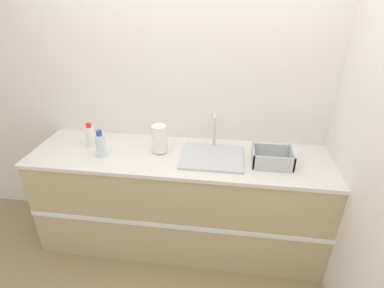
% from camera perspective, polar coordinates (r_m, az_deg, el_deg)
% --- Properties ---
extents(ground_plane, '(12.00, 12.00, 0.00)m').
position_cam_1_polar(ground_plane, '(2.72, -3.24, -22.15)').
color(ground_plane, '#937A56').
extents(wall_back, '(4.77, 0.06, 2.60)m').
position_cam_1_polar(wall_back, '(2.53, -1.20, 9.83)').
color(wall_back, silver).
rests_on(wall_back, ground_plane).
extents(wall_right, '(0.06, 2.63, 2.60)m').
position_cam_1_polar(wall_right, '(2.33, 28.44, 4.85)').
color(wall_right, silver).
rests_on(wall_right, ground_plane).
extents(counter_cabinet, '(2.40, 0.66, 0.90)m').
position_cam_1_polar(counter_cabinet, '(2.63, -2.20, -10.56)').
color(counter_cabinet, tan).
rests_on(counter_cabinet, ground_plane).
extents(sink, '(0.48, 0.41, 0.31)m').
position_cam_1_polar(sink, '(2.33, 3.89, -2.19)').
color(sink, silver).
rests_on(sink, counter_cabinet).
extents(paper_towel_roll, '(0.12, 0.12, 0.23)m').
position_cam_1_polar(paper_towel_roll, '(2.38, -6.22, 0.97)').
color(paper_towel_roll, '#4C4C51').
rests_on(paper_towel_roll, counter_cabinet).
extents(dish_rack, '(0.30, 0.22, 0.12)m').
position_cam_1_polar(dish_rack, '(2.31, 15.00, -2.82)').
color(dish_rack, '#B7BABF').
rests_on(dish_rack, counter_cabinet).
extents(bottle_clear, '(0.08, 0.08, 0.22)m').
position_cam_1_polar(bottle_clear, '(2.42, -16.98, -0.18)').
color(bottle_clear, silver).
rests_on(bottle_clear, counter_cabinet).
extents(bottle_white_spray, '(0.07, 0.07, 0.20)m').
position_cam_1_polar(bottle_white_spray, '(2.62, -18.80, 1.49)').
color(bottle_white_spray, white).
rests_on(bottle_white_spray, counter_cabinet).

